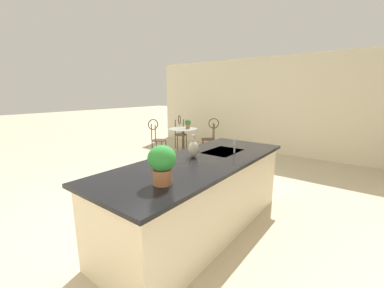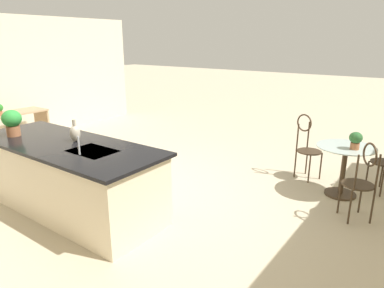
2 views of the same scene
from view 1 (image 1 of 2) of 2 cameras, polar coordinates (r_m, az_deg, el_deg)
ground_plane at (r=4.02m, az=-5.85°, el=-13.45°), size 40.00×40.00×0.00m
wall_left_window at (r=7.33m, az=17.58°, el=8.62°), size 0.12×7.80×2.70m
kitchen_island at (r=3.12m, az=1.81°, el=-11.82°), size 2.80×1.06×0.92m
bistro_table at (r=6.77m, az=-2.09°, el=1.21°), size 0.80×0.80×0.74m
chair_near_window at (r=6.51m, az=-8.30°, el=1.78°), size 0.52×0.49×1.04m
chair_by_island at (r=6.63m, az=4.30°, el=2.06°), size 0.53×0.53×1.04m
chair_toward_desk at (r=7.43m, az=-2.79°, el=3.18°), size 0.53×0.53×1.04m
sink_faucet at (r=3.30m, az=9.99°, el=-0.29°), size 0.02×0.02×0.22m
potted_plant_on_table at (r=6.74m, az=-0.99°, el=4.89°), size 0.17×0.17×0.24m
potted_plant_counter_far at (r=2.16m, az=-7.07°, el=-4.29°), size 0.25×0.25×0.36m
vase_on_counter at (r=3.05m, az=0.35°, el=-1.13°), size 0.13×0.13×0.29m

